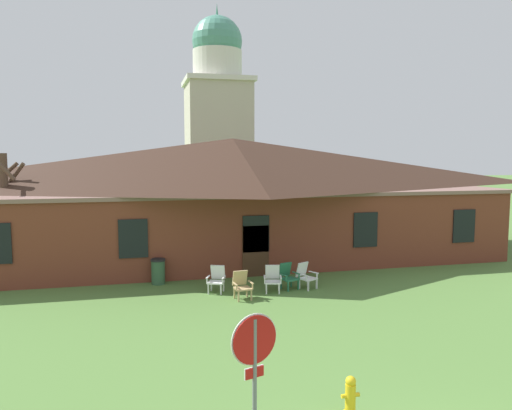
% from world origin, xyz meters
% --- Properties ---
extents(brick_building, '(25.13, 10.40, 5.78)m').
position_xyz_m(brick_building, '(-0.00, 18.79, 2.94)').
color(brick_building, brown).
rests_on(brick_building, ground).
extents(dome_tower, '(5.18, 5.18, 16.55)m').
position_xyz_m(dome_tower, '(1.53, 33.16, 7.46)').
color(dome_tower, '#BCB29E').
rests_on(dome_tower, ground).
extents(stop_sign, '(0.77, 0.30, 2.55)m').
position_xyz_m(stop_sign, '(-2.90, 1.67, 1.81)').
color(stop_sign, slate).
rests_on(stop_sign, ground).
extents(lawn_chair_by_porch, '(0.78, 0.83, 0.96)m').
position_xyz_m(lawn_chair_by_porch, '(-1.91, 11.89, 0.50)').
color(lawn_chair_by_porch, white).
rests_on(lawn_chair_by_porch, ground).
extents(lawn_chair_near_door, '(0.69, 0.73, 0.96)m').
position_xyz_m(lawn_chair_near_door, '(-1.20, 10.87, 0.50)').
color(lawn_chair_near_door, tan).
rests_on(lawn_chair_near_door, ground).
extents(lawn_chair_left_end, '(0.73, 0.78, 0.96)m').
position_xyz_m(lawn_chair_left_end, '(0.07, 11.46, 0.50)').
color(lawn_chair_left_end, white).
rests_on(lawn_chair_left_end, ground).
extents(lawn_chair_middle, '(0.76, 0.81, 0.96)m').
position_xyz_m(lawn_chair_middle, '(0.73, 11.71, 0.50)').
color(lawn_chair_middle, '#28704C').
rests_on(lawn_chair_middle, ground).
extents(lawn_chair_right_end, '(0.82, 0.85, 0.96)m').
position_xyz_m(lawn_chair_right_end, '(1.39, 11.62, 0.50)').
color(lawn_chair_right_end, white).
rests_on(lawn_chair_right_end, ground).
extents(bare_tree_beside_building, '(1.50, 1.53, 5.38)m').
position_xyz_m(bare_tree_beside_building, '(-9.97, 16.56, 2.80)').
color(bare_tree_beside_building, brown).
rests_on(bare_tree_beside_building, ground).
extents(fire_hydrant, '(0.36, 0.28, 0.79)m').
position_xyz_m(fire_hydrant, '(-0.75, 2.88, 0.38)').
color(fire_hydrant, gold).
rests_on(fire_hydrant, ground).
extents(trash_bin, '(0.56, 0.56, 0.98)m').
position_xyz_m(trash_bin, '(-3.93, 13.50, 0.50)').
color(trash_bin, '#335638').
rests_on(trash_bin, ground).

